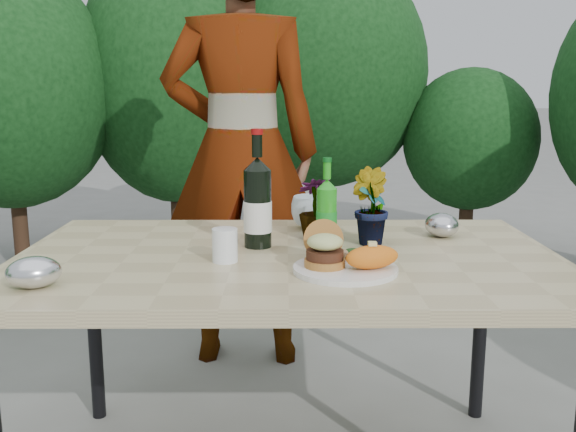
{
  "coord_description": "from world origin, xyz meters",
  "views": [
    {
      "loc": [
        -0.01,
        -1.84,
        1.23
      ],
      "look_at": [
        0.0,
        -0.08,
        0.88
      ],
      "focal_mm": 40.0,
      "sensor_mm": 36.0,
      "label": 1
    }
  ],
  "objects_px": {
    "patio_table": "(288,272)",
    "person": "(241,151)",
    "dinner_plate": "(345,269)",
    "wine_bottle": "(258,204)"
  },
  "relations": [
    {
      "from": "patio_table",
      "to": "person",
      "type": "height_order",
      "value": "person"
    },
    {
      "from": "wine_bottle",
      "to": "person",
      "type": "bearing_deg",
      "value": 85.39
    },
    {
      "from": "dinner_plate",
      "to": "wine_bottle",
      "type": "distance_m",
      "value": 0.39
    },
    {
      "from": "patio_table",
      "to": "dinner_plate",
      "type": "relative_size",
      "value": 5.71
    },
    {
      "from": "dinner_plate",
      "to": "person",
      "type": "height_order",
      "value": "person"
    },
    {
      "from": "patio_table",
      "to": "person",
      "type": "distance_m",
      "value": 1.04
    },
    {
      "from": "person",
      "to": "patio_table",
      "type": "bearing_deg",
      "value": 101.56
    },
    {
      "from": "patio_table",
      "to": "dinner_plate",
      "type": "xyz_separation_m",
      "value": [
        0.15,
        -0.19,
        0.06
      ]
    },
    {
      "from": "wine_bottle",
      "to": "person",
      "type": "height_order",
      "value": "person"
    },
    {
      "from": "patio_table",
      "to": "wine_bottle",
      "type": "xyz_separation_m",
      "value": [
        -0.09,
        0.09,
        0.19
      ]
    }
  ]
}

